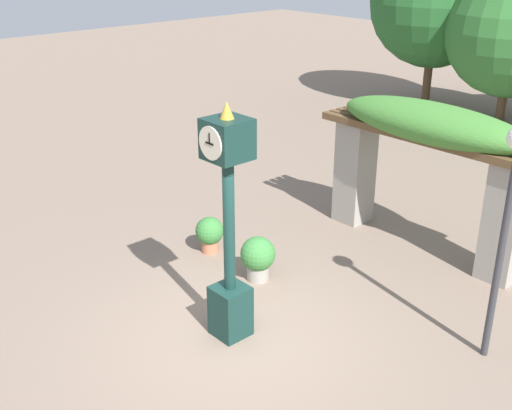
{
  "coord_description": "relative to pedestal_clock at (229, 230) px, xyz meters",
  "views": [
    {
      "loc": [
        6.0,
        -5.03,
        5.49
      ],
      "look_at": [
        -0.17,
        0.52,
        1.92
      ],
      "focal_mm": 45.0,
      "sensor_mm": 36.0,
      "label": 1
    }
  ],
  "objects": [
    {
      "name": "lamp_post",
      "position": [
        2.77,
        2.32,
        0.69
      ],
      "size": [
        0.32,
        0.32,
        3.33
      ],
      "color": "#333338",
      "rests_on": "ground"
    },
    {
      "name": "potted_plant_near_right",
      "position": [
        -2.27,
        1.4,
        -1.31
      ],
      "size": [
        0.52,
        0.52,
        0.68
      ],
      "color": "#B26B4C",
      "rests_on": "ground"
    },
    {
      "name": "potted_plant_near_left",
      "position": [
        -0.93,
        1.38,
        -1.27
      ],
      "size": [
        0.6,
        0.6,
        0.78
      ],
      "color": "gray",
      "rests_on": "ground"
    },
    {
      "name": "pergola",
      "position": [
        0.17,
        4.47,
        0.27
      ],
      "size": [
        4.45,
        1.21,
        2.74
      ],
      "color": "gray",
      "rests_on": "ground"
    },
    {
      "name": "ground_plane",
      "position": [
        0.17,
        -0.02,
        -1.7
      ],
      "size": [
        60.0,
        60.0,
        0.0
      ],
      "primitive_type": "plane",
      "color": "#7F6B5B"
    },
    {
      "name": "pedestal_clock",
      "position": [
        0.0,
        0.0,
        0.0
      ],
      "size": [
        0.54,
        0.59,
        3.5
      ],
      "color": "#14332D",
      "rests_on": "ground"
    }
  ]
}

